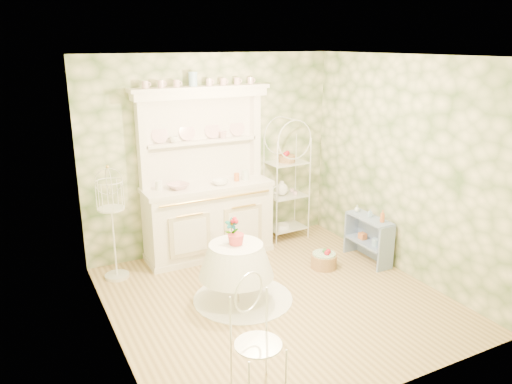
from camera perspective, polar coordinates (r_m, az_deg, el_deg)
name	(u,v)px	position (r m, az deg, el deg)	size (l,w,h in m)	color
floor	(276,299)	(5.87, 2.30, -12.08)	(3.60, 3.60, 0.00)	tan
ceiling	(279,56)	(5.14, 2.66, 15.27)	(3.60, 3.60, 0.00)	white
wall_left	(107,211)	(4.76, -16.71, -2.13)	(3.60, 3.60, 0.00)	beige
wall_right	(404,167)	(6.41, 16.58, 2.71)	(3.60, 3.60, 0.00)	beige
wall_back	(213,154)	(6.92, -4.97, 4.36)	(3.60, 3.60, 0.00)	beige
wall_front	(394,244)	(3.98, 15.49, -5.77)	(3.60, 3.60, 0.00)	beige
kitchen_dresser	(207,175)	(6.65, -5.59, 1.99)	(1.87, 0.61, 2.29)	white
bakers_rack	(287,180)	(7.34, 3.52, 1.34)	(0.55, 0.39, 1.76)	white
side_shelf	(368,241)	(6.87, 12.70, -5.46)	(0.24, 0.66, 0.56)	#7D92BB
round_table	(236,275)	(5.64, -2.26, -9.49)	(0.62, 0.62, 0.68)	white
cafe_chair	(258,346)	(4.29, 0.25, -17.16)	(0.40, 0.40, 0.88)	white
birdcage_stand	(113,227)	(6.33, -16.05, -3.88)	(0.32, 0.32, 1.34)	white
floor_basket	(324,261)	(6.63, 7.76, -7.77)	(0.29, 0.29, 0.19)	#A77C4F
lace_rug	(243,298)	(5.87, -1.50, -12.05)	(1.14, 1.14, 0.01)	white
bowl_floral	(178,188)	(6.54, -8.91, 0.44)	(0.27, 0.27, 0.07)	white
bowl_white	(220,184)	(6.65, -4.11, 0.90)	(0.22, 0.22, 0.07)	white
cup_left	(174,141)	(6.56, -9.34, 5.82)	(0.11, 0.11, 0.09)	white
cup_right	(223,136)	(6.80, -3.78, 6.39)	(0.10, 0.10, 0.10)	white
potted_geranium	(232,232)	(5.46, -2.79, -4.56)	(0.15, 0.10, 0.29)	#3F7238
bottle_amber	(382,217)	(6.59, 14.25, -2.82)	(0.06, 0.06, 0.16)	#CC6B34
bottle_blue	(370,214)	(6.77, 12.90, -2.43)	(0.05, 0.05, 0.10)	#88B1D1
bottle_glass	(357,209)	(6.92, 11.46, -1.97)	(0.08, 0.08, 0.10)	silver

